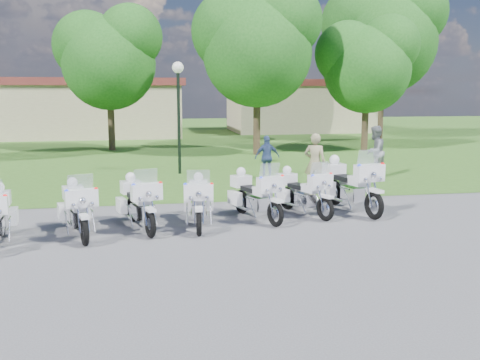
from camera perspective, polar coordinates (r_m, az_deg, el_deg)
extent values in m
plane|color=#535358|center=(12.77, -2.98, -5.20)|extent=(100.00, 100.00, 0.00)
cube|color=#38641F|center=(39.42, -7.92, 4.69)|extent=(100.00, 48.00, 0.01)
torus|color=black|center=(13.21, -24.11, -4.14)|extent=(0.20, 0.64, 0.63)
sphere|color=red|center=(11.60, -23.78, -1.60)|extent=(0.08, 0.08, 0.08)
cube|color=white|center=(13.01, -23.00, -3.55)|extent=(0.23, 0.51, 0.34)
cube|color=white|center=(13.13, -24.26, -1.76)|extent=(0.49, 0.43, 0.30)
torus|color=black|center=(11.77, -16.25, -5.29)|extent=(0.28, 0.64, 0.63)
torus|color=black|center=(13.31, -17.27, -3.64)|extent=(0.28, 0.64, 0.63)
cube|color=white|center=(11.67, -16.31, -3.75)|extent=(0.27, 0.44, 0.07)
cube|color=white|center=(11.83, -16.56, -1.86)|extent=(0.71, 0.39, 0.38)
cube|color=silver|center=(11.83, -16.67, -0.25)|extent=(0.54, 0.24, 0.35)
sphere|color=red|center=(11.78, -15.11, -0.95)|extent=(0.08, 0.08, 0.08)
sphere|color=#1426E5|center=(11.71, -18.02, -1.16)|extent=(0.08, 0.08, 0.08)
cube|color=silver|center=(12.53, -16.83, -3.89)|extent=(0.44, 0.59, 0.32)
cube|color=white|center=(12.24, -16.76, -2.62)|extent=(0.41, 0.55, 0.21)
cube|color=black|center=(12.74, -17.07, -2.26)|extent=(0.45, 0.64, 0.11)
cube|color=white|center=(13.18, -16.01, -3.00)|extent=(0.29, 0.52, 0.34)
cube|color=white|center=(13.11, -18.45, -3.18)|extent=(0.29, 0.52, 0.34)
cube|color=white|center=(13.23, -17.41, -1.27)|extent=(0.53, 0.48, 0.30)
sphere|color=white|center=(13.19, -17.46, -0.23)|extent=(0.24, 0.24, 0.24)
torus|color=black|center=(12.07, -9.55, -4.64)|extent=(0.29, 0.65, 0.64)
torus|color=black|center=(13.60, -11.46, -3.10)|extent=(0.29, 0.65, 0.64)
cube|color=white|center=(11.98, -9.57, -3.11)|extent=(0.28, 0.45, 0.07)
cube|color=white|center=(12.14, -9.93, -1.25)|extent=(0.72, 0.40, 0.38)
cube|color=silver|center=(12.13, -10.05, 0.35)|extent=(0.55, 0.25, 0.36)
sphere|color=red|center=(12.13, -8.49, -0.34)|extent=(0.09, 0.09, 0.09)
sphere|color=#1426E5|center=(11.97, -11.29, -0.55)|extent=(0.09, 0.09, 0.09)
cube|color=silver|center=(12.83, -10.60, -3.30)|extent=(0.46, 0.60, 0.32)
cube|color=white|center=(12.54, -10.38, -2.03)|extent=(0.43, 0.56, 0.21)
cube|color=black|center=(13.04, -10.98, -1.70)|extent=(0.47, 0.66, 0.11)
cube|color=white|center=(13.51, -10.16, -2.44)|extent=(0.30, 0.52, 0.34)
cube|color=white|center=(13.37, -12.53, -2.64)|extent=(0.30, 0.52, 0.34)
cube|color=white|center=(13.52, -11.57, -0.74)|extent=(0.54, 0.49, 0.31)
sphere|color=white|center=(13.48, -11.61, 0.30)|extent=(0.25, 0.25, 0.25)
torus|color=black|center=(12.08, -4.40, -4.57)|extent=(0.18, 0.63, 0.62)
torus|color=black|center=(13.62, -4.42, -2.96)|extent=(0.18, 0.63, 0.62)
cube|color=white|center=(11.99, -4.42, -3.08)|extent=(0.21, 0.42, 0.06)
cube|color=white|center=(12.15, -4.44, -1.26)|extent=(0.69, 0.29, 0.37)
cube|color=silver|center=(12.15, -4.46, 0.29)|extent=(0.53, 0.16, 0.35)
sphere|color=red|center=(12.07, -3.04, -0.47)|extent=(0.08, 0.08, 0.08)
sphere|color=#1426E5|center=(12.07, -5.86, -0.51)|extent=(0.08, 0.08, 0.08)
cube|color=silver|center=(12.84, -4.42, -3.21)|extent=(0.36, 0.55, 0.32)
cube|color=white|center=(12.56, -4.43, -1.99)|extent=(0.34, 0.51, 0.20)
cube|color=black|center=(13.05, -4.44, -1.63)|extent=(0.37, 0.60, 0.11)
cube|color=white|center=(13.45, -3.24, -2.41)|extent=(0.21, 0.50, 0.33)
cube|color=white|center=(13.45, -5.62, -2.44)|extent=(0.21, 0.50, 0.33)
cube|color=white|center=(13.54, -4.45, -0.67)|extent=(0.48, 0.41, 0.30)
sphere|color=white|center=(13.50, -4.46, 0.34)|extent=(0.24, 0.24, 0.24)
torus|color=black|center=(12.89, 3.79, -3.62)|extent=(0.33, 0.64, 0.64)
torus|color=black|center=(14.24, 0.17, -2.35)|extent=(0.33, 0.64, 0.64)
cube|color=white|center=(12.81, 3.85, -2.19)|extent=(0.30, 0.45, 0.07)
cube|color=white|center=(12.93, 3.28, -0.47)|extent=(0.72, 0.45, 0.38)
cube|color=silver|center=(12.93, 3.16, 1.02)|extent=(0.54, 0.29, 0.36)
sphere|color=red|center=(13.03, 4.55, 0.39)|extent=(0.09, 0.09, 0.09)
sphere|color=#1426E5|center=(12.69, 2.28, 0.18)|extent=(0.09, 0.09, 0.09)
cube|color=silver|center=(13.55, 1.85, -2.47)|extent=(0.49, 0.61, 0.32)
cube|color=white|center=(13.29, 2.37, -1.24)|extent=(0.46, 0.57, 0.21)
cube|color=black|center=(13.73, 1.23, -0.97)|extent=(0.51, 0.67, 0.11)
cube|color=white|center=(14.23, 1.45, -1.69)|extent=(0.33, 0.52, 0.34)
cube|color=white|center=(13.94, -0.55, -1.92)|extent=(0.33, 0.52, 0.34)
cube|color=white|center=(14.16, 0.11, -0.10)|extent=(0.56, 0.51, 0.31)
sphere|color=white|center=(14.12, 0.11, 0.89)|extent=(0.25, 0.25, 0.25)
torus|color=black|center=(13.60, 9.08, -3.07)|extent=(0.35, 0.62, 0.62)
torus|color=black|center=(14.80, 5.06, -1.97)|extent=(0.35, 0.62, 0.62)
cube|color=white|center=(13.52, 9.17, -1.74)|extent=(0.31, 0.44, 0.06)
cube|color=white|center=(13.63, 8.56, -0.16)|extent=(0.70, 0.46, 0.37)
cube|color=silver|center=(13.62, 8.44, 1.21)|extent=(0.52, 0.30, 0.35)
sphere|color=red|center=(13.76, 9.67, 0.64)|extent=(0.08, 0.08, 0.08)
sphere|color=#1426E5|center=(13.37, 7.77, 0.43)|extent=(0.08, 0.08, 0.08)
cube|color=silver|center=(14.18, 6.94, -2.04)|extent=(0.49, 0.60, 0.32)
cube|color=white|center=(13.95, 7.55, -0.89)|extent=(0.46, 0.56, 0.20)
cube|color=black|center=(14.34, 6.27, -0.66)|extent=(0.51, 0.65, 0.11)
cube|color=white|center=(14.83, 6.25, -1.34)|extent=(0.34, 0.51, 0.33)
cube|color=white|center=(14.49, 4.52, -1.57)|extent=(0.34, 0.51, 0.33)
cube|color=white|center=(14.72, 5.02, 0.14)|extent=(0.55, 0.51, 0.30)
sphere|color=white|center=(14.68, 5.04, 1.07)|extent=(0.24, 0.24, 0.24)
torus|color=black|center=(13.99, 14.10, -2.64)|extent=(0.30, 0.76, 0.74)
torus|color=black|center=(15.51, 10.01, -1.32)|extent=(0.30, 0.76, 0.74)
cube|color=white|center=(13.90, 14.22, -1.09)|extent=(0.30, 0.52, 0.08)
cube|color=white|center=(14.05, 13.62, 0.74)|extent=(0.83, 0.43, 0.44)
cube|color=silver|center=(14.05, 13.53, 2.34)|extent=(0.63, 0.26, 0.42)
sphere|color=red|center=(14.18, 14.97, 1.62)|extent=(0.10, 0.10, 0.10)
sphere|color=#1426E5|center=(13.76, 12.62, 1.48)|extent=(0.10, 0.10, 0.10)
cube|color=silver|center=(14.73, 11.92, -1.42)|extent=(0.50, 0.68, 0.38)
cube|color=white|center=(14.45, 12.56, -0.10)|extent=(0.47, 0.64, 0.24)
cube|color=black|center=(14.94, 11.25, 0.17)|extent=(0.51, 0.75, 0.13)
cube|color=white|center=(15.52, 11.39, -0.65)|extent=(0.32, 0.60, 0.40)
cube|color=white|center=(15.17, 9.30, -0.82)|extent=(0.32, 0.60, 0.40)
cube|color=white|center=(15.43, 10.01, 1.08)|extent=(0.61, 0.54, 0.35)
sphere|color=white|center=(15.39, 10.04, 2.14)|extent=(0.29, 0.29, 0.29)
cylinder|color=black|center=(21.04, -6.54, 6.01)|extent=(0.12, 0.12, 3.96)
sphere|color=white|center=(21.02, -6.65, 11.83)|extent=(0.44, 0.44, 0.44)
cylinder|color=#38281C|center=(30.28, -13.59, 6.35)|extent=(0.36, 0.36, 3.44)
sphere|color=#1A5818|center=(30.27, -13.81, 11.97)|extent=(5.00, 5.00, 5.00)
sphere|color=#1A5818|center=(30.80, -15.92, 13.59)|extent=(3.75, 3.75, 3.75)
sphere|color=#1A5818|center=(30.02, -11.65, 14.77)|extent=(3.44, 3.44, 3.44)
cylinder|color=#38281C|center=(27.41, 1.80, 6.65)|extent=(0.36, 0.36, 3.76)
sphere|color=#1A5818|center=(27.44, 1.84, 13.44)|extent=(5.47, 5.47, 5.47)
sphere|color=#1A5818|center=(27.73, -0.85, 15.53)|extent=(4.10, 4.10, 4.10)
sphere|color=#1A5818|center=(27.55, 4.74, 16.61)|extent=(3.76, 3.76, 3.76)
cylinder|color=#38281C|center=(30.05, 13.20, 6.11)|extent=(0.36, 0.36, 3.19)
sphere|color=#1A5818|center=(30.02, 13.40, 11.35)|extent=(4.63, 4.63, 4.63)
sphere|color=#1A5818|center=(30.02, 11.36, 13.09)|extent=(3.48, 3.48, 3.48)
sphere|color=#1A5818|center=(30.28, 15.66, 13.72)|extent=(3.19, 3.19, 3.19)
cylinder|color=#38281C|center=(37.14, 14.82, 7.77)|extent=(0.36, 0.36, 4.65)
sphere|color=#1A5818|center=(37.26, 15.09, 13.96)|extent=(6.77, 6.77, 6.77)
sphere|color=#1A5818|center=(37.28, 12.68, 16.01)|extent=(5.08, 5.08, 5.08)
sphere|color=#1A5818|center=(37.78, 17.78, 16.67)|extent=(4.65, 4.65, 4.65)
cube|color=tan|center=(40.53, -16.60, 7.07)|extent=(14.00, 8.00, 3.60)
cube|color=maroon|center=(40.51, -16.74, 9.96)|extent=(14.56, 8.32, 0.50)
cube|color=tan|center=(44.10, 6.42, 7.56)|extent=(11.00, 7.00, 3.60)
cube|color=maroon|center=(44.08, 6.47, 10.23)|extent=(11.44, 7.28, 0.50)
imported|color=tan|center=(17.24, 7.99, 1.79)|extent=(0.83, 0.73, 1.91)
imported|color=slate|center=(20.76, 14.18, 2.93)|extent=(1.19, 1.17, 1.94)
imported|color=#364B82|center=(19.78, 2.91, 2.42)|extent=(0.97, 0.45, 1.61)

